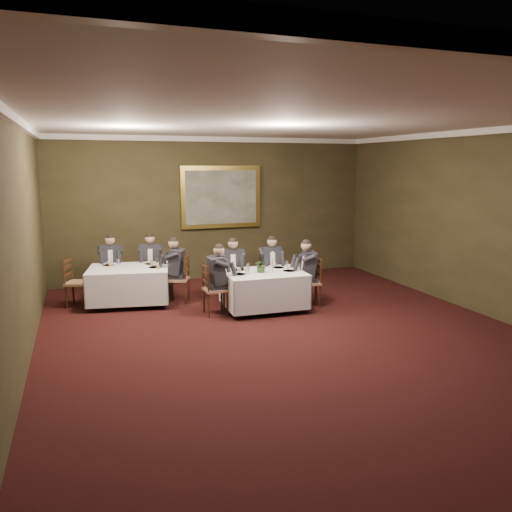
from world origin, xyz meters
TOP-DOWN VIEW (x-y plane):
  - ground at (0.00, 0.00)m, footprint 10.00×10.00m
  - ceiling at (0.00, 0.00)m, footprint 8.00×10.00m
  - back_wall at (0.00, 5.00)m, footprint 8.00×0.10m
  - left_wall at (-4.00, 0.00)m, footprint 0.10×10.00m
  - right_wall at (4.00, 0.00)m, footprint 0.10×10.00m
  - crown_molding at (0.00, 0.00)m, footprint 8.00×10.00m
  - table_main at (0.15, 1.87)m, footprint 1.61×1.25m
  - table_second at (-2.32, 3.19)m, footprint 1.79×1.48m
  - chair_main_backleft at (-0.24, 2.69)m, footprint 0.53×0.52m
  - diner_main_backleft at (-0.24, 2.67)m, footprint 0.51×0.56m
  - chair_main_backright at (0.59, 2.66)m, footprint 0.48×0.46m
  - diner_main_backright at (0.59, 2.65)m, footprint 0.45×0.51m
  - chair_main_endleft at (-0.84, 1.90)m, footprint 0.43×0.45m
  - diner_main_endleft at (-0.83, 1.91)m, footprint 0.49×0.43m
  - chair_main_endright at (1.13, 1.84)m, footprint 0.51×0.53m
  - diner_main_endright at (1.12, 1.84)m, footprint 0.56×0.50m
  - chair_sec_backleft at (-2.61, 4.07)m, footprint 0.47×0.46m
  - diner_sec_backleft at (-2.61, 4.06)m, footprint 0.45×0.51m
  - chair_sec_backright at (-1.76, 3.93)m, footprint 0.52×0.51m
  - diner_sec_backright at (-1.76, 3.91)m, footprint 0.50×0.56m
  - chair_sec_endright at (-1.32, 3.01)m, footprint 0.56×0.57m
  - diner_sec_endright at (-1.33, 3.02)m, footprint 0.60×0.56m
  - chair_sec_endleft at (-3.32, 3.36)m, footprint 0.55×0.56m
  - centerpiece at (0.09, 1.85)m, footprint 0.29×0.26m
  - candlestick at (0.34, 1.90)m, footprint 0.06×0.06m
  - place_setting_table_main at (-0.21, 2.24)m, footprint 0.33×0.31m
  - place_setting_table_second at (-2.64, 3.62)m, footprint 0.33×0.31m
  - painting at (0.15, 4.94)m, footprint 2.02×0.09m

SIDE VIEW (x-z plane):
  - ground at x=0.00m, z-range 0.00..0.00m
  - chair_main_backleft at x=-0.24m, z-range -0.22..0.78m
  - chair_main_backright at x=0.59m, z-range -0.22..0.78m
  - chair_main_endleft at x=-0.84m, z-range -0.22..0.78m
  - chair_main_endright at x=1.13m, z-range -0.22..0.78m
  - chair_sec_backleft at x=-2.61m, z-range -0.22..0.78m
  - chair_sec_backright at x=-1.76m, z-range -0.22..0.78m
  - chair_sec_endright at x=-1.32m, z-range -0.22..0.78m
  - chair_sec_endleft at x=-3.32m, z-range -0.22..0.78m
  - table_main at x=0.15m, z-range 0.12..0.78m
  - table_second at x=-2.32m, z-range 0.12..0.78m
  - diner_main_backleft at x=-0.24m, z-range -0.16..1.19m
  - diner_main_backright at x=0.59m, z-range -0.16..1.19m
  - diner_main_endleft at x=-0.83m, z-range -0.16..1.19m
  - diner_main_endright at x=1.12m, z-range -0.16..1.19m
  - diner_sec_backleft at x=-2.61m, z-range -0.16..1.19m
  - diner_sec_backright at x=-1.76m, z-range -0.16..1.19m
  - diner_sec_endright at x=-1.33m, z-range -0.16..1.19m
  - place_setting_table_main at x=-0.21m, z-range 0.73..0.87m
  - place_setting_table_second at x=-2.64m, z-range 0.73..0.87m
  - centerpiece at x=0.09m, z-range 0.76..1.06m
  - candlestick at x=0.34m, z-range 0.71..1.12m
  - back_wall at x=0.00m, z-range 0.00..3.50m
  - left_wall at x=-4.00m, z-range 0.00..3.50m
  - right_wall at x=4.00m, z-range 0.00..3.50m
  - painting at x=0.15m, z-range 1.27..2.81m
  - crown_molding at x=0.00m, z-range 3.38..3.50m
  - ceiling at x=0.00m, z-range 3.45..3.55m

